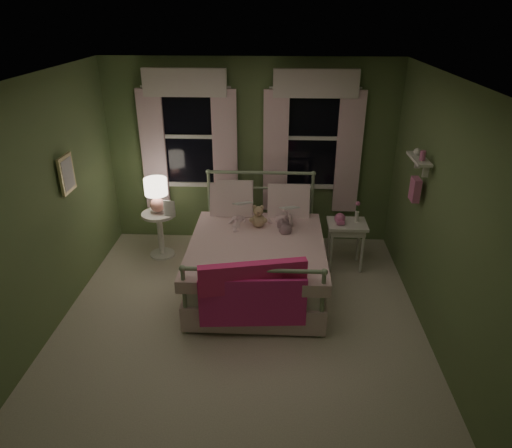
# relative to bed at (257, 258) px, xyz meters

# --- Properties ---
(room_shell) EXTENTS (4.20, 4.20, 4.20)m
(room_shell) POSITION_rel_bed_xyz_m (-0.15, -0.80, 0.92)
(room_shell) COLOR silver
(room_shell) RESTS_ON ground
(bed) EXTENTS (1.58, 2.04, 1.18)m
(bed) POSITION_rel_bed_xyz_m (0.00, 0.00, 0.00)
(bed) COLOR white
(bed) RESTS_ON ground
(pink_throw) EXTENTS (1.10, 0.33, 0.71)m
(pink_throw) POSITION_rel_bed_xyz_m (0.01, -1.02, 0.23)
(pink_throw) COLOR #FF3180
(pink_throw) RESTS_ON bed
(child_left) EXTENTS (0.25, 0.17, 0.67)m
(child_left) POSITION_rel_bed_xyz_m (-0.27, 0.43, 0.53)
(child_left) COLOR #F7D1DD
(child_left) RESTS_ON bed
(child_right) EXTENTS (0.41, 0.33, 0.77)m
(child_right) POSITION_rel_bed_xyz_m (0.29, 0.43, 0.58)
(child_right) COLOR #F7D1DD
(child_right) RESTS_ON bed
(book_left) EXTENTS (0.23, 0.18, 0.26)m
(book_left) POSITION_rel_bed_xyz_m (-0.27, 0.18, 0.59)
(book_left) COLOR beige
(book_left) RESTS_ON child_left
(book_right) EXTENTS (0.22, 0.16, 0.26)m
(book_right) POSITION_rel_bed_xyz_m (0.29, 0.18, 0.54)
(book_right) COLOR beige
(book_right) RESTS_ON child_right
(teddy_bear) EXTENTS (0.23, 0.18, 0.30)m
(teddy_bear) POSITION_rel_bed_xyz_m (0.01, 0.27, 0.42)
(teddy_bear) COLOR tan
(teddy_bear) RESTS_ON bed
(nightstand_left) EXTENTS (0.46, 0.46, 0.65)m
(nightstand_left) POSITION_rel_bed_xyz_m (-1.37, 0.68, 0.04)
(nightstand_left) COLOR white
(nightstand_left) RESTS_ON ground
(table_lamp) EXTENTS (0.30, 0.30, 0.47)m
(table_lamp) POSITION_rel_bed_xyz_m (-1.37, 0.68, 0.58)
(table_lamp) COLOR #E29186
(table_lamp) RESTS_ON nightstand_left
(book_nightstand) EXTENTS (0.21, 0.26, 0.02)m
(book_nightstand) POSITION_rel_bed_xyz_m (-1.27, 0.60, 0.28)
(book_nightstand) COLOR beige
(book_nightstand) RESTS_ON nightstand_left
(nightstand_right) EXTENTS (0.50, 0.40, 0.64)m
(nightstand_right) POSITION_rel_bed_xyz_m (1.15, 0.49, 0.17)
(nightstand_right) COLOR white
(nightstand_right) RESTS_ON ground
(pink_toy) EXTENTS (0.14, 0.18, 0.14)m
(pink_toy) POSITION_rel_bed_xyz_m (1.05, 0.48, 0.33)
(pink_toy) COLOR pink
(pink_toy) RESTS_ON nightstand_right
(bud_vase) EXTENTS (0.06, 0.06, 0.28)m
(bud_vase) POSITION_rel_bed_xyz_m (1.27, 0.54, 0.41)
(bud_vase) COLOR white
(bud_vase) RESTS_ON nightstand_right
(window_left) EXTENTS (1.34, 0.13, 1.96)m
(window_left) POSITION_rel_bed_xyz_m (-1.00, 1.23, 1.25)
(window_left) COLOR black
(window_left) RESTS_ON room_shell
(window_right) EXTENTS (1.34, 0.13, 1.96)m
(window_right) POSITION_rel_bed_xyz_m (0.70, 1.23, 1.25)
(window_right) COLOR black
(window_right) RESTS_ON room_shell
(wall_shelf) EXTENTS (0.15, 0.50, 0.60)m
(wall_shelf) POSITION_rel_bed_xyz_m (1.75, -0.10, 1.15)
(wall_shelf) COLOR white
(wall_shelf) RESTS_ON room_shell
(framed_picture) EXTENTS (0.03, 0.32, 0.42)m
(framed_picture) POSITION_rel_bed_xyz_m (-2.10, -0.20, 1.12)
(framed_picture) COLOR beige
(framed_picture) RESTS_ON room_shell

